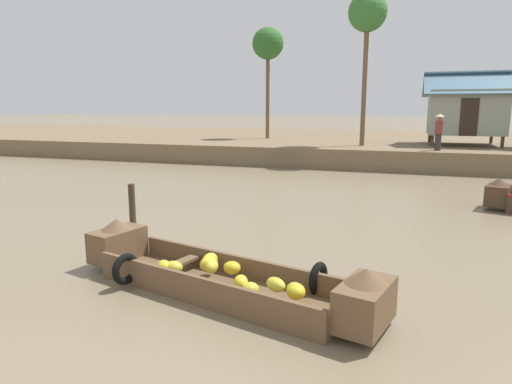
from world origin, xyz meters
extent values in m
plane|color=#7A6B51|center=(0.00, 10.00, 0.00)|extent=(300.00, 300.00, 0.00)
cube|color=#756047|center=(0.00, 29.84, 0.49)|extent=(160.00, 20.00, 0.98)
cube|color=brown|center=(-0.20, 5.08, 0.06)|extent=(4.34, 2.15, 0.12)
cube|color=brown|center=(-0.06, 5.61, 0.29)|extent=(4.08, 1.09, 0.34)
cube|color=brown|center=(-0.33, 4.55, 0.29)|extent=(4.08, 1.09, 0.34)
cube|color=brown|center=(2.10, 4.50, 0.40)|extent=(0.78, 1.10, 0.57)
cone|color=brown|center=(2.10, 4.50, 0.79)|extent=(0.68, 0.68, 0.20)
cube|color=brown|center=(-2.50, 5.65, 0.40)|extent=(0.78, 1.10, 0.57)
cone|color=brown|center=(-2.50, 5.65, 0.79)|extent=(0.68, 0.68, 0.20)
cube|color=brown|center=(-1.06, 5.29, 0.30)|extent=(0.45, 1.07, 0.05)
torus|color=black|center=(1.33, 5.38, 0.32)|extent=(0.24, 0.53, 0.52)
torus|color=black|center=(-1.72, 4.77, 0.32)|extent=(0.24, 0.53, 0.52)
ellipsoid|color=yellow|center=(-0.03, 5.20, 0.40)|extent=(0.29, 0.25, 0.21)
ellipsoid|color=gold|center=(-1.00, 5.06, 0.33)|extent=(0.33, 0.28, 0.21)
ellipsoid|color=yellow|center=(-1.15, 5.01, 0.33)|extent=(0.36, 0.36, 0.26)
ellipsoid|color=yellow|center=(1.14, 4.69, 0.36)|extent=(0.36, 0.35, 0.21)
ellipsoid|color=yellow|center=(-0.50, 5.40, 0.39)|extent=(0.29, 0.37, 0.27)
ellipsoid|color=yellow|center=(0.32, 4.68, 0.39)|extent=(0.25, 0.29, 0.23)
ellipsoid|color=yellow|center=(-0.44, 5.20, 0.41)|extent=(0.35, 0.36, 0.23)
ellipsoid|color=yellow|center=(1.13, 4.80, 0.33)|extent=(0.35, 0.35, 0.23)
ellipsoid|color=gold|center=(1.11, 4.75, 0.36)|extent=(0.31, 0.31, 0.23)
ellipsoid|color=yellow|center=(-0.33, 5.07, 0.43)|extent=(0.31, 0.39, 0.22)
ellipsoid|color=gold|center=(0.50, 4.58, 0.35)|extent=(0.36, 0.36, 0.21)
ellipsoid|color=yellow|center=(0.82, 4.79, 0.39)|extent=(0.40, 0.36, 0.20)
cube|color=#473323|center=(5.06, 13.18, 0.41)|extent=(0.84, 1.07, 0.59)
cone|color=#473323|center=(5.06, 13.18, 0.81)|extent=(0.70, 0.70, 0.20)
cylinder|color=#4C3826|center=(3.64, 22.98, 1.27)|extent=(0.16, 0.16, 0.57)
cylinder|color=#4C3826|center=(6.78, 22.98, 1.27)|extent=(0.16, 0.16, 0.57)
cylinder|color=#4C3826|center=(3.64, 26.14, 1.27)|extent=(0.16, 0.16, 0.57)
cylinder|color=#4C3826|center=(6.78, 26.14, 1.27)|extent=(0.16, 0.16, 0.57)
cube|color=gray|center=(5.21, 24.56, 2.67)|extent=(3.54, 3.56, 2.23)
cube|color=#2D2319|center=(5.21, 22.76, 2.46)|extent=(0.80, 0.04, 1.80)
cube|color=slate|center=(5.21, 23.67, 4.12)|extent=(4.24, 2.26, 1.23)
cube|color=slate|center=(5.21, 25.45, 4.12)|extent=(4.24, 2.26, 1.23)
cylinder|color=brown|center=(-6.04, 26.30, 3.69)|extent=(0.24, 0.24, 5.42)
sphere|color=#2D6628|center=(-6.04, 26.30, 6.81)|extent=(1.93, 1.93, 1.93)
cylinder|color=brown|center=(0.24, 22.53, 4.05)|extent=(0.24, 0.24, 6.13)
sphere|color=#387533|center=(0.24, 22.53, 7.51)|extent=(1.90, 1.90, 1.90)
cylinder|color=#332D28|center=(3.79, 20.87, 1.36)|extent=(0.28, 0.28, 0.75)
cylinder|color=brown|center=(3.79, 20.87, 2.03)|extent=(0.34, 0.34, 0.60)
sphere|color=#9E7556|center=(3.79, 20.87, 2.45)|extent=(0.22, 0.22, 0.22)
cone|color=tan|center=(3.79, 20.87, 2.57)|extent=(0.44, 0.44, 0.14)
cylinder|color=#423323|center=(-3.05, 6.96, 0.65)|extent=(0.14, 0.14, 1.30)
camera|label=1|loc=(2.50, -1.04, 2.89)|focal=31.25mm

